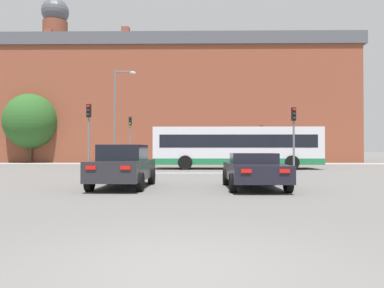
{
  "coord_description": "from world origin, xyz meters",
  "views": [
    {
      "loc": [
        0.22,
        -4.39,
        1.41
      ],
      "look_at": [
        -0.2,
        24.75,
        1.84
      ],
      "focal_mm": 35.0,
      "sensor_mm": 36.0,
      "label": 1
    }
  ],
  "objects": [
    {
      "name": "traffic_light_far_left",
      "position": [
        -6.29,
        31.66,
        3.06
      ],
      "size": [
        0.26,
        0.31,
        4.58
      ],
      "color": "slate",
      "rests_on": "ground_plane"
    },
    {
      "name": "street_lamp_junction",
      "position": [
        -6.01,
        24.85,
        4.62
      ],
      "size": [
        1.74,
        0.36,
        7.69
      ],
      "color": "slate",
      "rests_on": "ground_plane"
    },
    {
      "name": "traffic_light_near_right",
      "position": [
        6.05,
        18.28,
        2.67
      ],
      "size": [
        0.26,
        0.31,
        3.95
      ],
      "color": "slate",
      "rests_on": "ground_plane"
    },
    {
      "name": "ground_plane",
      "position": [
        0.0,
        0.0,
        0.0
      ],
      "size": [
        400.0,
        400.0,
        0.0
      ],
      "primitive_type": "plane",
      "color": "#605E5B"
    },
    {
      "name": "car_roadster_right",
      "position": [
        2.27,
        9.16,
        0.65
      ],
      "size": [
        2.06,
        4.28,
        1.27
      ],
      "rotation": [
        0.0,
        0.0,
        0.01
      ],
      "color": "black",
      "rests_on": "ground_plane"
    },
    {
      "name": "tree_by_building",
      "position": [
        -17.84,
        35.7,
        4.47
      ],
      "size": [
        5.63,
        5.63,
        7.43
      ],
      "color": "#4C3823",
      "rests_on": "ground_plane"
    },
    {
      "name": "pedestrian_walking_west",
      "position": [
        3.33,
        31.79,
        1.09
      ],
      "size": [
        0.39,
        0.46,
        1.84
      ],
      "rotation": [
        0.0,
        0.0,
        1.03
      ],
      "color": "brown",
      "rests_on": "ground_plane"
    },
    {
      "name": "traffic_light_near_left",
      "position": [
        -6.42,
        18.31,
        2.81
      ],
      "size": [
        0.26,
        0.31,
        4.18
      ],
      "color": "slate",
      "rests_on": "ground_plane"
    },
    {
      "name": "pedestrian_walking_east",
      "position": [
        4.92,
        31.95,
        0.99
      ],
      "size": [
        0.36,
        0.45,
        1.7
      ],
      "rotation": [
        0.0,
        0.0,
        5.12
      ],
      "color": "black",
      "rests_on": "ground_plane"
    },
    {
      "name": "brick_civic_building",
      "position": [
        -2.79,
        41.69,
        7.26
      ],
      "size": [
        42.36,
        11.87,
        20.26
      ],
      "color": "brown",
      "rests_on": "ground_plane"
    },
    {
      "name": "traffic_light_far_right",
      "position": [
        6.46,
        32.17,
        2.54
      ],
      "size": [
        0.26,
        0.31,
        3.75
      ],
      "color": "slate",
      "rests_on": "ground_plane"
    },
    {
      "name": "far_pavement",
      "position": [
        0.0,
        32.62,
        0.01
      ],
      "size": [
        70.84,
        2.5,
        0.01
      ],
      "primitive_type": "cube",
      "color": "#A09B91",
      "rests_on": "ground_plane"
    },
    {
      "name": "car_saloon_left",
      "position": [
        -2.51,
        9.39,
        0.79
      ],
      "size": [
        2.01,
        4.31,
        1.58
      ],
      "rotation": [
        0.0,
        0.0,
        -0.03
      ],
      "color": "#232328",
      "rests_on": "ground_plane"
    },
    {
      "name": "bus_crossing_lead",
      "position": [
        3.06,
        22.73,
        1.61
      ],
      "size": [
        11.91,
        2.74,
        2.99
      ],
      "rotation": [
        0.0,
        0.0,
        1.57
      ],
      "color": "silver",
      "rests_on": "ground_plane"
    },
    {
      "name": "pedestrian_waiting",
      "position": [
        1.89,
        32.78,
        1.09
      ],
      "size": [
        0.45,
        0.36,
        1.84
      ],
      "rotation": [
        0.0,
        0.0,
        3.54
      ],
      "color": "#333851",
      "rests_on": "ground_plane"
    },
    {
      "name": "stop_line_strip",
      "position": [
        0.0,
        17.94,
        0.0
      ],
      "size": [
        9.75,
        0.3,
        0.01
      ],
      "primitive_type": "cube",
      "color": "silver",
      "rests_on": "ground_plane"
    }
  ]
}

